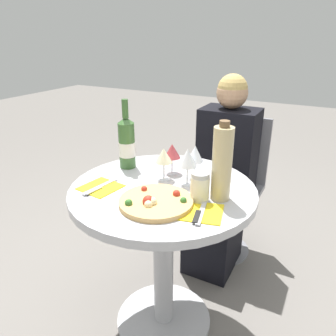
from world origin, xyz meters
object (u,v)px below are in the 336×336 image
at_px(wine_bottle, 127,143).
at_px(chair_behind_diner, 228,188).
at_px(dining_table, 163,227).
at_px(tall_carafe, 222,164).
at_px(pizza_large, 156,202).
at_px(seated_diner, 221,185).

bearing_deg(wine_bottle, chair_behind_diner, 64.12).
xyz_separation_m(dining_table, wine_bottle, (-0.26, 0.12, 0.32)).
xyz_separation_m(wine_bottle, tall_carafe, (0.51, -0.10, 0.03)).
height_order(dining_table, pizza_large, pizza_large).
bearing_deg(chair_behind_diner, seated_diner, 90.00).
relative_size(seated_diner, wine_bottle, 3.52).
height_order(seated_diner, wine_bottle, seated_diner).
bearing_deg(wine_bottle, tall_carafe, -11.52).
distance_m(seated_diner, tall_carafe, 0.75).
distance_m(chair_behind_diner, tall_carafe, 0.92).
relative_size(chair_behind_diner, tall_carafe, 2.81).
height_order(wine_bottle, tall_carafe, wine_bottle).
bearing_deg(tall_carafe, wine_bottle, 168.48).
bearing_deg(dining_table, wine_bottle, 155.31).
distance_m(chair_behind_diner, wine_bottle, 0.86).
distance_m(chair_behind_diner, pizza_large, 0.99).
relative_size(dining_table, tall_carafe, 2.52).
height_order(chair_behind_diner, seated_diner, seated_diner).
height_order(chair_behind_diner, wine_bottle, wine_bottle).
xyz_separation_m(dining_table, pizza_large, (0.05, -0.15, 0.21)).
height_order(pizza_large, tall_carafe, tall_carafe).
bearing_deg(seated_diner, wine_bottle, 57.91).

